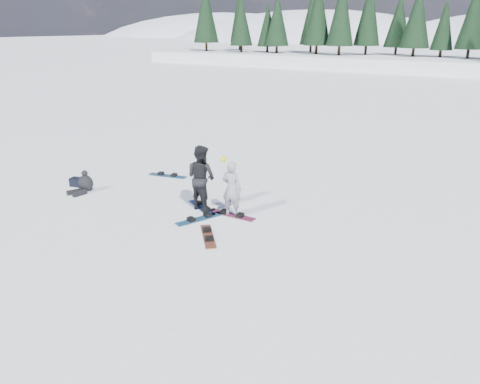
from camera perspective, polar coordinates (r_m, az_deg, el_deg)
name	(u,v)px	position (r m, az deg, el deg)	size (l,w,h in m)	color
ground	(210,234)	(12.82, -3.71, -5.07)	(420.00, 420.00, 0.00)	white
alpine_backdrop	(477,80)	(200.40, 26.89, 12.08)	(412.50, 227.00, 53.20)	white
snowboarder_woman	(232,189)	(13.65, -1.02, 0.43)	(0.66, 0.48, 1.84)	gray
snowboarder_man	(201,177)	(14.22, -4.76, 1.78)	(0.98, 0.76, 2.01)	black
seated_rider	(85,184)	(16.72, -18.42, 0.98)	(0.63, 0.94, 0.75)	black
gear_bag	(77,182)	(17.43, -19.25, 1.15)	(0.45, 0.30, 0.30)	black
snowboard_woman	(232,215)	(13.95, -0.99, -2.84)	(1.50, 0.28, 0.03)	maroon
snowboard_man	(202,208)	(14.56, -4.65, -1.93)	(1.50, 0.28, 0.03)	navy
snowboard_loose_a	(199,219)	(13.73, -4.98, -3.30)	(1.50, 0.28, 0.03)	#175283
snowboard_loose_c	(168,176)	(17.80, -8.82, 1.97)	(1.50, 0.28, 0.03)	#174E83
snowboard_loose_b	(208,236)	(12.62, -3.90, -5.41)	(1.50, 0.28, 0.03)	brown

